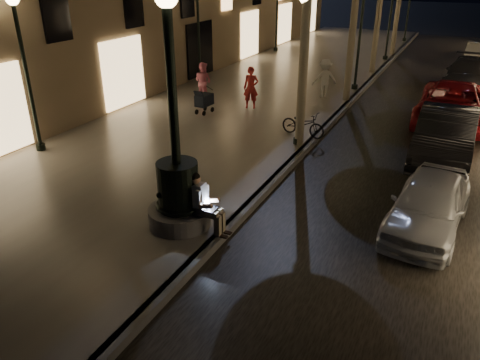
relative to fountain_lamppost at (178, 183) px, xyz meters
The scene contains 22 objects.
ground 13.09m from the fountain_lamppost, 85.60° to the left, with size 120.00×120.00×0.00m, color black.
cobble_lane 13.65m from the fountain_lamppost, 72.90° to the left, with size 6.00×45.00×0.02m, color black.
promenade 13.39m from the fountain_lamppost, 102.99° to the left, with size 8.00×45.00×0.20m, color slate.
curb_strip 13.09m from the fountain_lamppost, 85.60° to the left, with size 0.25×45.00×0.20m, color #59595B.
fountain_lamppost is the anchor object (origin of this frame).
seated_man_laptop 0.68m from the fountain_lamppost, ahead, with size 0.98×0.33×1.35m.
lamp_curb_a 6.37m from the fountain_lamppost, 83.35° to the left, with size 0.36×0.36×4.81m.
lamp_curb_b 14.16m from the fountain_lamppost, 87.14° to the left, with size 0.36×0.36×4.81m.
lamp_curb_c 22.10m from the fountain_lamppost, 88.18° to the left, with size 0.36×0.36×4.81m.
lamp_left_a 7.00m from the fountain_lamppost, 162.65° to the left, with size 0.36×0.36×4.81m.
lamp_left_b 13.75m from the fountain_lamppost, 118.07° to the left, with size 0.36×0.36×4.81m.
lamp_left_c 23.00m from the fountain_lamppost, 106.22° to the left, with size 0.36×0.36×4.81m.
stroller 8.50m from the fountain_lamppost, 115.84° to the left, with size 0.49×1.03×1.04m.
car_front 5.63m from the fountain_lamppost, 26.77° to the left, with size 1.51×3.75×1.28m, color #A9ACB1.
car_second 8.74m from the fountain_lamppost, 55.08° to the left, with size 1.63×4.68×1.54m, color black.
car_third 12.09m from the fountain_lamppost, 65.56° to the left, with size 2.44×5.29×1.47m, color maroon.
car_rear 17.91m from the fountain_lamppost, 72.55° to the left, with size 2.00×4.92×1.43m, color #2D2D32.
car_fifth 23.62m from the fountain_lamppost, 75.91° to the left, with size 1.43×4.09×1.35m, color #AEADA9.
pedestrian_red 9.40m from the fountain_lamppost, 104.59° to the left, with size 0.60×0.39×1.64m, color red.
pedestrian_pink 10.43m from the fountain_lamppost, 116.68° to the left, with size 0.77×0.60×1.59m, color pink.
pedestrian_white 12.01m from the fountain_lamppost, 90.95° to the left, with size 1.05×0.61×1.63m, color silver.
bicycle 6.86m from the fountain_lamppost, 84.96° to the left, with size 0.56×1.59×0.84m, color black.
Camera 1 is at (4.17, -5.67, 5.58)m, focal length 35.00 mm.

